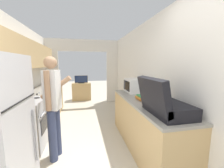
# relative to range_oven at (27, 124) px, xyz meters

# --- Properties ---
(wall_left) EXTENTS (0.38, 6.99, 2.50)m
(wall_left) POSITION_rel_range_oven_xyz_m (-0.27, 0.26, 0.99)
(wall_left) COLOR white
(wall_left) RESTS_ON ground_plane
(wall_right) EXTENTS (0.06, 6.99, 2.50)m
(wall_right) POSITION_rel_range_oven_xyz_m (2.47, -0.09, 0.79)
(wall_right) COLOR white
(wall_right) RESTS_ON ground_plane
(wall_far_with_doorway) EXTENTS (3.15, 0.06, 2.50)m
(wall_far_with_doorway) POSITION_rel_range_oven_xyz_m (1.07, 2.83, 1.00)
(wall_far_with_doorway) COLOR white
(wall_far_with_doorway) RESTS_ON ground_plane
(counter_left) EXTENTS (0.62, 3.29, 0.91)m
(counter_left) POSITION_rel_range_oven_xyz_m (-0.01, 1.08, -0.01)
(counter_left) COLOR tan
(counter_left) RESTS_ON ground_plane
(counter_right) EXTENTS (0.62, 2.18, 0.91)m
(counter_right) POSITION_rel_range_oven_xyz_m (2.14, -0.43, -0.01)
(counter_right) COLOR tan
(counter_right) RESTS_ON ground_plane
(range_oven) EXTENTS (0.66, 0.74, 1.05)m
(range_oven) POSITION_rel_range_oven_xyz_m (0.00, 0.00, 0.00)
(range_oven) COLOR #B7B7BC
(range_oven) RESTS_ON ground_plane
(person) EXTENTS (0.54, 0.43, 1.69)m
(person) POSITION_rel_range_oven_xyz_m (0.56, -0.40, 0.45)
(person) COLOR #384266
(person) RESTS_ON ground_plane
(suitcase) EXTENTS (0.53, 0.68, 0.49)m
(suitcase) POSITION_rel_range_oven_xyz_m (2.06, -1.12, 0.60)
(suitcase) COLOR black
(suitcase) RESTS_ON counter_right
(microwave) EXTENTS (0.39, 0.50, 0.32)m
(microwave) POSITION_rel_range_oven_xyz_m (2.23, 0.33, 0.61)
(microwave) COLOR white
(microwave) RESTS_ON counter_right
(book_stack) EXTENTS (0.23, 0.28, 0.08)m
(book_stack) POSITION_rel_range_oven_xyz_m (2.14, -0.37, 0.49)
(book_stack) COLOR #C67028
(book_stack) RESTS_ON counter_right
(tv_cabinet) EXTENTS (0.80, 0.42, 0.75)m
(tv_cabinet) POSITION_rel_range_oven_xyz_m (0.96, 3.41, -0.09)
(tv_cabinet) COLOR tan
(tv_cabinet) RESTS_ON ground_plane
(television) EXTENTS (0.55, 0.16, 0.33)m
(television) POSITION_rel_range_oven_xyz_m (0.96, 3.36, 0.44)
(television) COLOR black
(television) RESTS_ON tv_cabinet
(knife) EXTENTS (0.11, 0.34, 0.02)m
(knife) POSITION_rel_range_oven_xyz_m (0.06, 0.56, 0.46)
(knife) COLOR #B7B7BC
(knife) RESTS_ON counter_left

